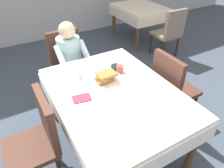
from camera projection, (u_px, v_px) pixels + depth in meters
ground_plane at (114, 141)px, 2.42m from camera, size 14.00×14.00×0.00m
dining_table_main at (115, 98)px, 2.04m from camera, size 1.12×1.52×0.74m
chair_diner at (68, 60)px, 2.91m from camera, size 0.44×0.45×0.93m
diner_person at (71, 56)px, 2.71m from camera, size 0.40×0.43×1.12m
chair_right_side at (171, 85)px, 2.42m from camera, size 0.45×0.44×0.93m
chair_left_side at (39, 136)px, 1.80m from camera, size 0.45×0.44×0.93m
plate_breakfast at (106, 82)px, 2.10m from camera, size 0.28×0.28×0.02m
breakfast_stack at (105, 77)px, 2.07m from camera, size 0.20×0.16×0.09m
cup_coffee at (120, 69)px, 2.24m from camera, size 0.11×0.08×0.08m
bowl_butter at (116, 67)px, 2.30m from camera, size 0.11×0.11×0.04m
syrup_pitcher at (80, 76)px, 2.14m from camera, size 0.08×0.08×0.07m
fork_left_of_plate at (90, 89)px, 2.01m from camera, size 0.02×0.18×0.00m
knife_right_of_plate at (123, 78)px, 2.17m from camera, size 0.04×0.20×0.00m
spoon_near_edge at (122, 103)px, 1.84m from camera, size 0.15×0.03×0.00m
napkin_folded at (82, 98)px, 1.89m from camera, size 0.19×0.15×0.01m
background_table_far at (140, 12)px, 4.42m from camera, size 0.92×1.12×0.74m
background_chair_empty at (170, 31)px, 3.81m from camera, size 0.44×0.45×0.93m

